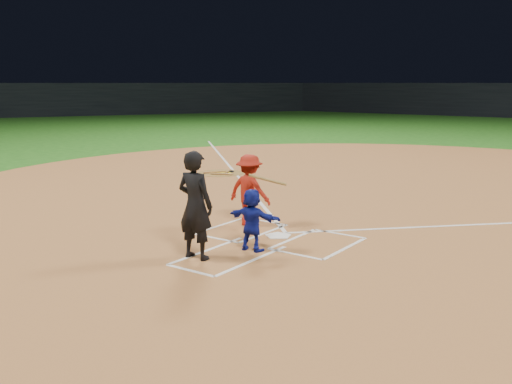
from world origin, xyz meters
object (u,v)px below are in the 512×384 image
Objects in this scene: catcher at (252,220)px; batter_at_plate at (249,190)px; on_deck_circle at (220,173)px; home_plate at (278,236)px; umpire at (195,205)px.

catcher is 0.75× the size of batter_at_plate.
catcher is at bearing -47.33° from on_deck_circle.
on_deck_circle is at bearing -42.88° from home_plate.
catcher is 2.01m from batter_at_plate.
umpire is (-0.39, -2.19, 1.00)m from home_plate.
umpire reaches higher than batter_at_plate.
home_plate is at bearing -103.11° from umpire.
on_deck_circle is at bearing -50.52° from catcher.
home_plate is 1.33m from catcher.
umpire is at bearing 58.25° from catcher.
catcher reaches higher than on_deck_circle.
catcher is (6.58, -7.14, 0.61)m from on_deck_circle.
catcher is at bearing -52.45° from batter_at_plate.
batter_at_plate is at bearing -55.64° from catcher.
umpire is at bearing -53.52° from on_deck_circle.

